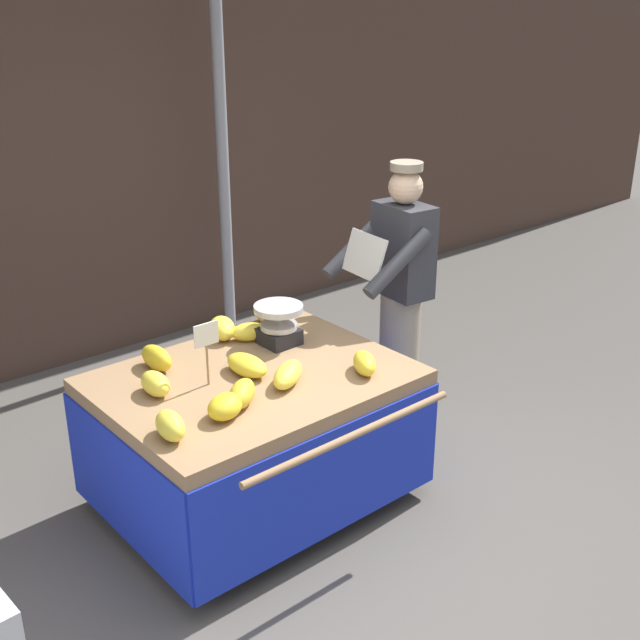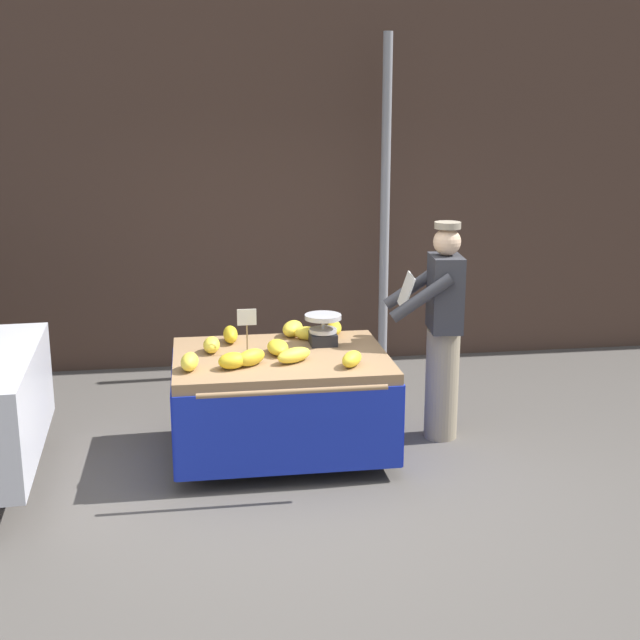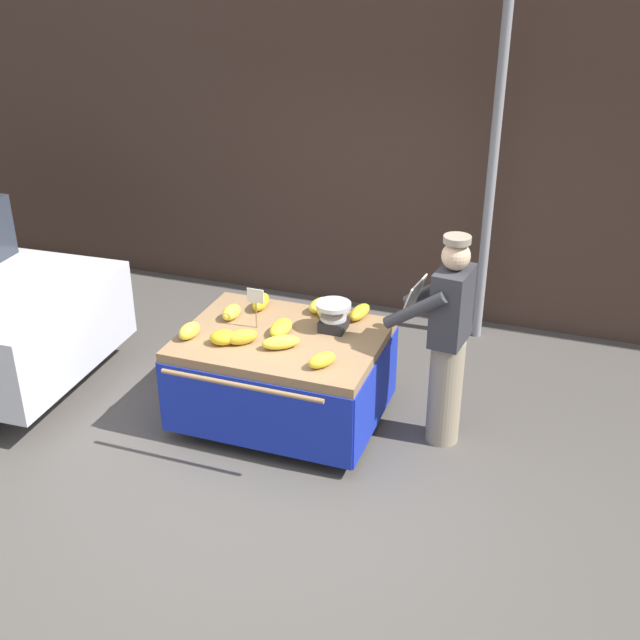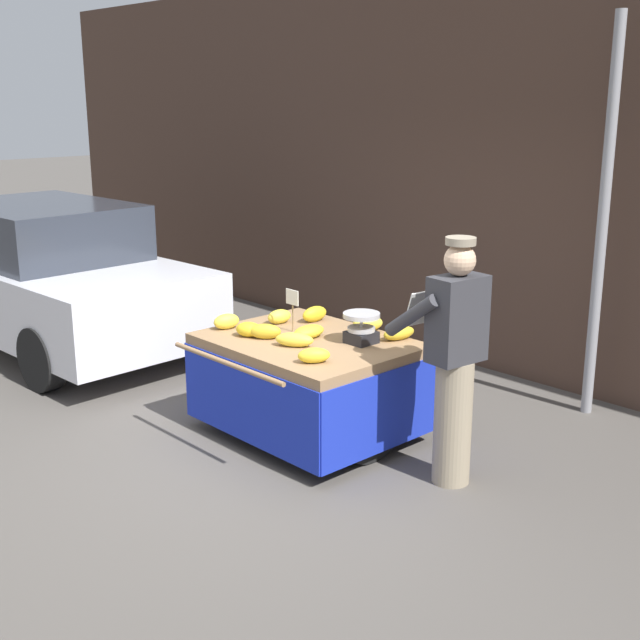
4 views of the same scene
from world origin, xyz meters
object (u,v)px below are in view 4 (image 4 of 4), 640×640
Objects in this scene: banana_bunch_2 at (314,355)px; banana_bunch_9 at (309,332)px; banana_bunch_0 at (294,340)px; banana_bunch_1 at (399,333)px; banana_bunch_7 at (279,317)px; price_sign at (292,301)px; banana_bunch_4 at (249,329)px; banana_bunch_8 at (226,321)px; banana_bunch_5 at (265,331)px; banana_bunch_10 at (365,330)px; banana_cart at (308,365)px; banana_bunch_6 at (368,323)px; street_pole at (603,223)px; vendor_person at (454,361)px; parked_car at (49,276)px; banana_bunch_3 at (315,314)px; weighing_scale at (361,328)px.

banana_bunch_2 is 0.81× the size of banana_bunch_9.
banana_bunch_0 is 0.82m from banana_bunch_1.
price_sign is at bearing -17.78° from banana_bunch_7.
banana_bunch_8 is (-0.29, 0.00, 0.00)m from banana_bunch_4.
banana_bunch_8 is at bearing -173.51° from banana_bunch_5.
banana_bunch_9 is 0.44m from banana_bunch_10.
banana_bunch_6 is (0.15, 0.51, 0.27)m from banana_cart.
street_pole is 2.05m from banana_bunch_6.
banana_bunch_4 is (-0.85, -0.79, 0.00)m from banana_bunch_1.
banana_bunch_5 is at bearing -128.23° from banana_bunch_10.
price_sign is 1.38× the size of banana_bunch_5.
banana_bunch_9 is 0.17× the size of vendor_person.
parked_car reaches higher than banana_cart.
parked_car is at bearing 179.89° from banana_bunch_2.
banana_cart is at bearing 23.08° from banana_bunch_8.
banana_bunch_3 is 1.15× the size of banana_bunch_7.
banana_bunch_7 is 0.45m from banana_bunch_8.
banana_bunch_7 is 0.78m from banana_bunch_10.
banana_bunch_5 is at bearing -134.95° from banana_cart.
banana_bunch_9 is (0.22, -0.03, -0.20)m from price_sign.
banana_bunch_8 reaches higher than banana_bunch_9.
street_pole is 14.98× the size of banana_bunch_7.
banana_bunch_2 is 1.10m from banana_bunch_3.
banana_bunch_1 is at bearing -0.38° from banana_bunch_6.
banana_bunch_5 is at bearing -164.94° from vendor_person.
banana_cart is 0.75m from banana_bunch_1.
price_sign reaches higher than weighing_scale.
street_pole is 11.09× the size of banana_bunch_0.
vendor_person is (1.29, 0.14, 0.04)m from banana_bunch_9.
banana_bunch_4 is at bearing -91.76° from banana_bunch_3.
price_sign reaches higher than banana_bunch_0.
banana_bunch_4 is (-0.37, -0.28, 0.27)m from banana_cart.
banana_bunch_6 is at bearing 83.89° from banana_bunch_0.
banana_bunch_7 is (-0.65, -0.37, -0.00)m from banana_bunch_6.
banana_bunch_4 is at bearing -72.69° from banana_bunch_7.
price_sign reaches higher than banana_bunch_9.
banana_bunch_2 is 1.07× the size of banana_bunch_7.
banana_cart is at bearing 45.05° from banana_bunch_5.
banana_bunch_1 is 0.27m from banana_bunch_10.
banana_bunch_1 is at bearing 43.49° from banana_bunch_9.
banana_bunch_10 is at bearing -0.98° from banana_bunch_3.
banana_bunch_10 is (-0.24, -0.12, 0.00)m from banana_bunch_1.
banana_bunch_6 is at bearing 73.36° from banana_cart.
parked_car is at bearing -171.80° from weighing_scale.
banana_bunch_3 is 1.21× the size of banana_bunch_10.
banana_bunch_5 is (0.13, 0.05, 0.00)m from banana_bunch_4.
banana_bunch_3 is at bearing 64.90° from banana_bunch_8.
banana_bunch_3 is at bearing 107.73° from price_sign.
banana_cart is 5.46× the size of banana_bunch_0.
banana_bunch_6 is 1.13× the size of banana_bunch_8.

